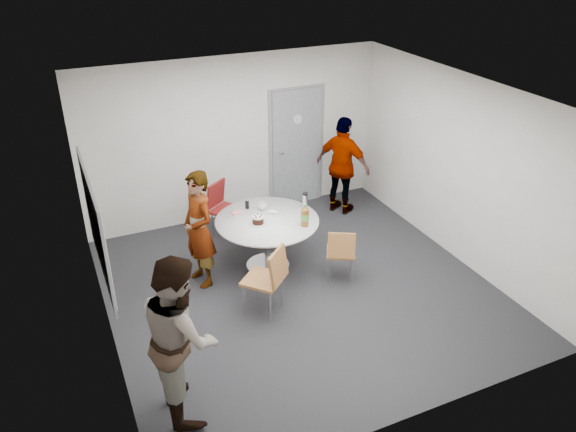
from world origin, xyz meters
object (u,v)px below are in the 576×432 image
door (296,148)px  chair_near_right (341,250)px  chair_far (222,204)px  person_main (199,230)px  person_left (181,336)px  whiteboard (96,226)px  person_right (343,166)px  table (269,226)px  chair_near_left (270,275)px

door → chair_near_right: 2.62m
chair_far → person_main: 1.34m
door → person_left: bearing=-128.3°
whiteboard → chair_near_right: whiteboard is taller
whiteboard → person_main: bearing=22.3°
whiteboard → chair_far: size_ratio=2.08×
door → person_right: 0.88m
person_right → person_left: bearing=100.3°
person_main → person_left: (-0.79, -2.11, 0.07)m
door → table: (-1.25, -1.76, -0.36)m
chair_near_right → person_main: (-1.76, 0.77, 0.34)m
door → person_right: (0.56, -0.66, -0.18)m
chair_near_left → chair_far: bearing=44.3°
chair_near_left → person_main: (-0.59, 1.05, 0.25)m
table → chair_far: bearing=106.0°
table → person_main: (-1.01, 0.02, 0.16)m
whiteboard → chair_near_right: size_ratio=2.35×
whiteboard → door: bearing=32.7°
person_right → door: bearing=8.8°
chair_far → chair_near_right: bearing=83.6°
door → whiteboard: (-3.56, -2.28, 0.42)m
chair_far → person_left: (-1.48, -3.23, 0.34)m
table → chair_far: size_ratio=1.60×
person_main → person_right: size_ratio=0.98×
table → person_left: person_left is taller
whiteboard → chair_near_left: 2.14m
chair_near_right → person_right: (1.05, 1.86, 0.36)m
whiteboard → person_left: (0.51, -1.58, -0.55)m
door → person_main: (-2.25, -1.75, -0.20)m
chair_near_right → person_left: (-2.56, -1.34, 0.41)m
door → chair_far: size_ratio=2.32×
person_right → whiteboard: bearing=80.2°
whiteboard → person_left: 1.75m
table → chair_near_left: 1.12m
chair_near_right → person_main: 1.95m
chair_far → person_left: person_left is taller
chair_far → person_right: size_ratio=0.54×
door → person_left: 4.92m
person_right → chair_near_left: bearing=102.5°
chair_far → person_left: 3.57m
chair_far → person_main: person_main is taller
chair_far → person_right: (2.13, -0.03, 0.29)m
table → person_left: (-1.80, -2.10, 0.23)m
chair_near_left → person_right: (2.22, 2.14, 0.26)m
person_left → person_right: 4.82m
whiteboard → table: bearing=12.6°
whiteboard → chair_near_right: (3.07, -0.24, -0.96)m
table → person_left: bearing=-130.7°
door → chair_near_right: bearing=-101.1°
person_left → door: bearing=-37.2°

